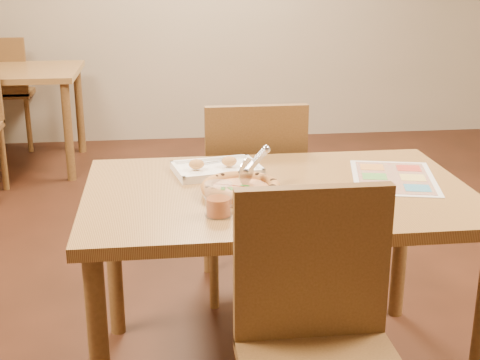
{
  "coord_description": "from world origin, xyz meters",
  "views": [
    {
      "loc": [
        -0.39,
        -2.1,
        1.45
      ],
      "look_at": [
        -0.14,
        -0.04,
        0.77
      ],
      "focal_mm": 50.0,
      "sensor_mm": 36.0,
      "label": 1
    }
  ],
  "objects": [
    {
      "name": "glass_tumbler",
      "position": [
        -0.22,
        -0.22,
        0.77
      ],
      "size": [
        0.08,
        0.08,
        0.1
      ],
      "rotation": [
        0.0,
        0.0,
        0.39
      ],
      "color": "#7F3009",
      "rests_on": "dining_table"
    },
    {
      "name": "plate",
      "position": [
        -0.14,
        -0.04,
        0.73
      ],
      "size": [
        0.25,
        0.25,
        0.01
      ],
      "primitive_type": "cylinder",
      "rotation": [
        0.0,
        0.0,
        -0.03
      ],
      "color": "white",
      "rests_on": "dining_table"
    },
    {
      "name": "appetizer_tray",
      "position": [
        -0.19,
        0.21,
        0.73
      ],
      "size": [
        0.33,
        0.26,
        0.06
      ],
      "rotation": [
        0.0,
        0.0,
        0.19
      ],
      "color": "white",
      "rests_on": "dining_table"
    },
    {
      "name": "chair_near",
      "position": [
        0.0,
        -0.6,
        0.57
      ],
      "size": [
        0.42,
        0.42,
        0.47
      ],
      "color": "brown",
      "rests_on": "ground"
    },
    {
      "name": "bg_chair_far",
      "position": [
        -1.6,
        3.3,
        0.57
      ],
      "size": [
        0.42,
        0.42,
        0.47
      ],
      "rotation": [
        0.0,
        0.0,
        3.14
      ],
      "color": "brown",
      "rests_on": "ground"
    },
    {
      "name": "chair_far",
      "position": [
        -0.0,
        0.6,
        0.57
      ],
      "size": [
        0.42,
        0.42,
        0.47
      ],
      "rotation": [
        0.0,
        0.0,
        3.14
      ],
      "color": "brown",
      "rests_on": "ground"
    },
    {
      "name": "pizza_cutter",
      "position": [
        -0.09,
        0.01,
        0.81
      ],
      "size": [
        0.12,
        0.14,
        0.1
      ],
      "rotation": [
        0.0,
        0.0,
        0.88
      ],
      "color": "silver",
      "rests_on": "pizza"
    },
    {
      "name": "pizza",
      "position": [
        -0.13,
        -0.05,
        0.75
      ],
      "size": [
        0.26,
        0.26,
        0.04
      ],
      "rotation": [
        0.0,
        0.0,
        -0.43
      ],
      "color": "#D39348",
      "rests_on": "plate"
    },
    {
      "name": "dining_table",
      "position": [
        0.0,
        0.0,
        0.63
      ],
      "size": [
        1.3,
        0.85,
        0.72
      ],
      "color": "olive",
      "rests_on": "ground"
    },
    {
      "name": "menu",
      "position": [
        0.42,
        0.06,
        0.72
      ],
      "size": [
        0.37,
        0.45,
        0.0
      ],
      "primitive_type": "cube",
      "rotation": [
        0.0,
        0.0,
        -0.23
      ],
      "color": "white",
      "rests_on": "dining_table"
    }
  ]
}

